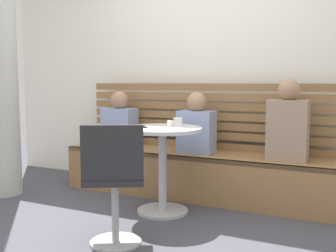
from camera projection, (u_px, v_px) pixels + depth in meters
ground at (133, 238)px, 2.91m from camera, size 8.00×8.00×0.00m
back_wall at (212, 51)px, 4.22m from camera, size 5.20×0.10×2.90m
concrete_pillar at (0, 53)px, 3.92m from camera, size 0.32×0.32×2.80m
booth_bench at (195, 174)px, 3.96m from camera, size 2.70×0.52×0.44m
booth_backrest at (204, 116)px, 4.12m from camera, size 2.65×0.04×0.67m
cafe_table at (163, 153)px, 3.45m from camera, size 0.68×0.68×0.74m
white_chair at (114, 180)px, 2.71m from camera, size 0.54×0.54×0.85m
person_adult at (288, 124)px, 3.51m from camera, size 0.34×0.22×0.71m
person_child_left at (197, 126)px, 3.90m from camera, size 0.34×0.22×0.59m
person_child_middle at (120, 122)px, 4.31m from camera, size 0.34×0.22×0.59m
cup_ceramic_white at (178, 121)px, 3.57m from camera, size 0.08×0.08×0.07m
cup_espresso_small at (170, 123)px, 3.48m from camera, size 0.06×0.06×0.05m
phone_on_table at (142, 127)px, 3.43m from camera, size 0.15×0.15×0.01m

